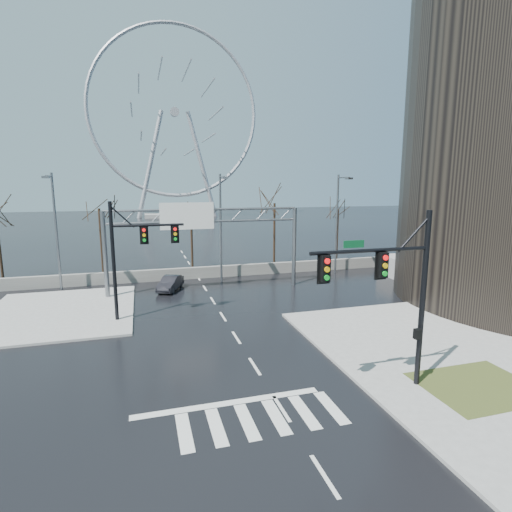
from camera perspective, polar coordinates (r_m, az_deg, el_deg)
name	(u,v)px	position (r m, az deg, el deg)	size (l,w,h in m)	color
ground	(255,366)	(20.90, -0.20, -15.49)	(260.00, 260.00, 0.00)	black
sidewalk_right_ext	(400,331)	(26.75, 19.93, -10.05)	(12.00, 10.00, 0.15)	gray
sidewalk_far	(60,312)	(31.95, -26.16, -7.20)	(10.00, 12.00, 0.15)	gray
grass_strip	(478,386)	(21.27, 29.17, -15.93)	(5.00, 4.00, 0.02)	#353F1A
barrier_wall	(198,273)	(39.39, -8.24, -2.36)	(52.00, 0.50, 1.10)	slate
signal_mast_near	(397,285)	(17.94, 19.56, -3.90)	(5.52, 0.41, 8.00)	black
signal_mast_far	(131,250)	(27.40, -17.42, 0.87)	(4.72, 0.41, 8.00)	black
sign_gantry	(201,231)	(33.64, -7.87, 3.50)	(16.36, 0.40, 7.60)	slate
streetlight_left	(55,223)	(37.04, -26.80, 4.21)	(0.50, 2.55, 10.00)	slate
streetlight_mid	(221,219)	(37.11, -4.98, 5.28)	(0.50, 2.55, 10.00)	slate
streetlight_right	(339,216)	(41.15, 11.72, 5.59)	(0.50, 2.55, 10.00)	slate
tree_left	(99,216)	(41.89, -21.46, 5.30)	(3.75, 3.75, 7.50)	black
tree_center	(191,221)	(43.09, -9.24, 4.91)	(3.25, 3.25, 6.50)	black
tree_right	(274,210)	(44.05, 2.65, 6.51)	(3.90, 3.90, 7.80)	black
tree_far_right	(338,216)	(47.73, 11.62, 5.63)	(3.40, 3.40, 6.80)	black
ferris_wheel	(175,119)	(114.83, -11.52, 18.59)	(45.00, 6.00, 50.91)	gray
car	(170,283)	(35.41, -12.14, -3.82)	(1.30, 3.72, 1.23)	black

